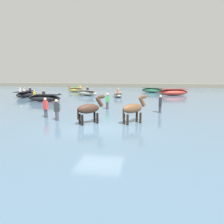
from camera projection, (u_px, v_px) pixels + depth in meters
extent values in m
plane|color=gray|center=(99.00, 132.00, 11.93)|extent=(120.00, 120.00, 0.00)
cube|color=slate|center=(121.00, 105.00, 21.63)|extent=(90.00, 90.00, 0.32)
ellipsoid|color=#382319|center=(88.00, 109.00, 12.36)|extent=(1.31, 1.28, 0.55)
cylinder|color=black|center=(95.00, 120.00, 12.88)|extent=(0.13, 0.13, 0.93)
cylinder|color=black|center=(97.00, 121.00, 12.62)|extent=(0.13, 0.13, 0.93)
cylinder|color=black|center=(80.00, 122.00, 12.35)|extent=(0.13, 0.13, 0.93)
cylinder|color=black|center=(82.00, 123.00, 12.09)|extent=(0.13, 0.13, 0.93)
cylinder|color=#382319|center=(99.00, 102.00, 12.70)|extent=(0.51, 0.50, 0.63)
ellipsoid|color=#382319|center=(101.00, 97.00, 12.72)|extent=(0.47, 0.46, 0.23)
cylinder|color=black|center=(78.00, 114.00, 12.04)|extent=(0.09, 0.09, 0.58)
ellipsoid|color=brown|center=(132.00, 108.00, 12.46)|extent=(1.31, 1.28, 0.55)
cylinder|color=black|center=(137.00, 120.00, 12.99)|extent=(0.13, 0.13, 0.93)
cylinder|color=black|center=(140.00, 121.00, 12.72)|extent=(0.13, 0.13, 0.93)
cylinder|color=black|center=(124.00, 122.00, 12.45)|extent=(0.13, 0.13, 0.93)
cylinder|color=black|center=(128.00, 123.00, 12.19)|extent=(0.13, 0.13, 0.93)
cylinder|color=brown|center=(142.00, 102.00, 12.81)|extent=(0.51, 0.50, 0.63)
ellipsoid|color=brown|center=(144.00, 96.00, 12.84)|extent=(0.47, 0.47, 0.23)
cylinder|color=black|center=(123.00, 114.00, 12.14)|extent=(0.09, 0.09, 0.58)
ellipsoid|color=#BC382D|center=(173.00, 92.00, 29.25)|extent=(4.17, 2.50, 0.81)
cube|color=maroon|center=(174.00, 89.00, 29.18)|extent=(4.00, 2.40, 0.04)
ellipsoid|color=black|center=(26.00, 94.00, 27.08)|extent=(1.37, 3.79, 0.68)
cube|color=black|center=(25.00, 91.00, 27.02)|extent=(1.31, 3.64, 0.04)
cube|color=white|center=(20.00, 91.00, 25.98)|extent=(0.19, 0.27, 0.30)
sphere|color=beige|center=(20.00, 89.00, 25.93)|extent=(0.18, 0.18, 0.18)
cube|color=white|center=(24.00, 90.00, 27.01)|extent=(0.19, 0.27, 0.30)
sphere|color=#A37556|center=(24.00, 88.00, 26.97)|extent=(0.18, 0.18, 0.18)
cube|color=#232328|center=(30.00, 89.00, 28.01)|extent=(0.19, 0.27, 0.30)
sphere|color=tan|center=(30.00, 87.00, 27.97)|extent=(0.18, 0.18, 0.18)
ellipsoid|color=#B2AD9E|center=(87.00, 93.00, 29.21)|extent=(3.51, 2.72, 0.65)
cube|color=slate|center=(87.00, 90.00, 29.15)|extent=(3.37, 2.61, 0.04)
cube|color=black|center=(79.00, 89.00, 30.15)|extent=(0.18, 0.20, 0.18)
cube|color=#232328|center=(88.00, 89.00, 29.22)|extent=(0.32, 0.29, 0.30)
sphere|color=tan|center=(88.00, 87.00, 29.18)|extent=(0.18, 0.18, 0.18)
ellipsoid|color=#B2AD9E|center=(118.00, 95.00, 27.16)|extent=(1.56, 2.69, 0.53)
cube|color=slate|center=(118.00, 93.00, 27.11)|extent=(1.50, 2.59, 0.04)
cube|color=gold|center=(118.00, 91.00, 27.79)|extent=(0.24, 0.30, 0.30)
sphere|color=tan|center=(118.00, 89.00, 27.75)|extent=(0.18, 0.18, 0.18)
cube|color=red|center=(118.00, 91.00, 27.08)|extent=(0.24, 0.30, 0.30)
sphere|color=#A37556|center=(118.00, 89.00, 27.04)|extent=(0.18, 0.18, 0.18)
ellipsoid|color=black|center=(44.00, 98.00, 22.62)|extent=(3.48, 1.28, 0.68)
cube|color=black|center=(44.00, 95.00, 22.56)|extent=(3.34, 1.22, 0.04)
cube|color=black|center=(59.00, 94.00, 22.27)|extent=(0.12, 0.16, 0.18)
cube|color=gold|center=(35.00, 93.00, 22.56)|extent=(0.26, 0.18, 0.30)
sphere|color=tan|center=(34.00, 91.00, 22.52)|extent=(0.18, 0.18, 0.18)
cube|color=#232328|center=(44.00, 93.00, 22.43)|extent=(0.26, 0.18, 0.30)
sphere|color=#A37556|center=(43.00, 91.00, 22.39)|extent=(0.18, 0.18, 0.18)
ellipsoid|color=#337556|center=(152.00, 90.00, 33.58)|extent=(3.64, 2.27, 0.67)
cube|color=#1E4634|center=(153.00, 88.00, 33.52)|extent=(3.49, 2.18, 0.04)
ellipsoid|color=gold|center=(76.00, 90.00, 34.80)|extent=(3.57, 2.59, 0.62)
cube|color=olive|center=(76.00, 88.00, 34.75)|extent=(3.42, 2.49, 0.04)
cube|color=black|center=(69.00, 87.00, 35.71)|extent=(0.18, 0.20, 0.18)
cube|color=gold|center=(80.00, 87.00, 34.11)|extent=(0.31, 0.28, 0.30)
sphere|color=#A37556|center=(80.00, 85.00, 34.07)|extent=(0.18, 0.18, 0.18)
cube|color=#388E51|center=(75.00, 87.00, 34.60)|extent=(0.31, 0.28, 0.30)
sphere|color=#A37556|center=(75.00, 85.00, 34.56)|extent=(0.18, 0.18, 0.18)
cylinder|color=#383842|center=(57.00, 119.00, 13.42)|extent=(0.20, 0.20, 0.88)
cube|color=#232328|center=(57.00, 107.00, 13.30)|extent=(0.38, 0.33, 0.54)
sphere|color=tan|center=(56.00, 101.00, 13.23)|extent=(0.20, 0.20, 0.20)
cylinder|color=#383842|center=(46.00, 116.00, 14.26)|extent=(0.20, 0.20, 0.88)
cube|color=red|center=(45.00, 105.00, 14.14)|extent=(0.38, 0.33, 0.54)
sphere|color=tan|center=(45.00, 99.00, 14.07)|extent=(0.20, 0.20, 0.20)
cylinder|color=#383842|center=(107.00, 108.00, 17.74)|extent=(0.20, 0.20, 0.88)
cube|color=#388E51|center=(107.00, 99.00, 17.62)|extent=(0.34, 0.24, 0.54)
sphere|color=beige|center=(107.00, 94.00, 17.56)|extent=(0.20, 0.20, 0.20)
cylinder|color=#383842|center=(160.00, 111.00, 16.07)|extent=(0.20, 0.20, 0.88)
cube|color=#232328|center=(160.00, 102.00, 15.95)|extent=(0.25, 0.35, 0.54)
sphere|color=beige|center=(160.00, 96.00, 15.88)|extent=(0.20, 0.20, 0.20)
cube|color=#706B5B|center=(136.00, 86.00, 46.77)|extent=(80.00, 2.40, 1.16)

